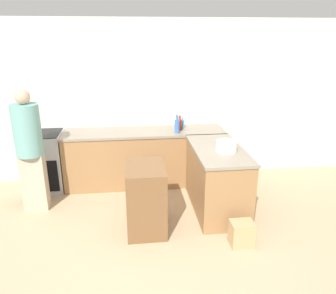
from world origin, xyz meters
TOP-DOWN VIEW (x-y plane):
  - ground_plane at (0.00, 0.00)m, footprint 14.00×14.00m
  - wall_back at (0.00, 2.38)m, footprint 8.00×0.06m
  - counter_back at (0.00, 2.03)m, footprint 2.66×0.69m
  - counter_peninsula at (0.98, 1.02)m, footprint 0.69×1.38m
  - range_oven at (-1.65, 2.04)m, footprint 0.63×0.64m
  - island_table at (-0.06, 0.60)m, footprint 0.49×0.70m
  - mixing_bowl at (1.06, 0.90)m, footprint 0.28×0.28m
  - hot_sauce_bottle at (0.59, 2.01)m, footprint 0.07×0.07m
  - dish_soap_bottle at (0.65, 2.08)m, footprint 0.06×0.06m
  - wine_bottle_dark at (0.57, 2.13)m, footprint 0.06×0.06m
  - water_bottle_blue at (0.52, 1.85)m, footprint 0.08×0.08m
  - person_by_range at (-1.63, 1.31)m, footprint 0.37×0.37m
  - paper_bag at (1.07, 0.10)m, footprint 0.28×0.23m

SIDE VIEW (x-z plane):
  - ground_plane at x=0.00m, z-range 0.00..0.00m
  - paper_bag at x=1.07m, z-range 0.00..0.31m
  - island_table at x=-0.06m, z-range 0.00..0.88m
  - counter_back at x=0.00m, z-range 0.00..0.93m
  - counter_peninsula at x=0.98m, z-range 0.00..0.94m
  - range_oven at x=-1.65m, z-range 0.00..0.94m
  - person_by_range at x=-1.63m, z-range 0.07..1.83m
  - mixing_bowl at x=1.06m, z-range 0.93..1.08m
  - wine_bottle_dark at x=0.57m, z-range 0.91..1.10m
  - dish_soap_bottle at x=0.65m, z-range 0.91..1.11m
  - hot_sauce_bottle at x=0.59m, z-range 0.91..1.15m
  - water_bottle_blue at x=0.52m, z-range 0.90..1.20m
  - wall_back at x=0.00m, z-range 0.00..2.70m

